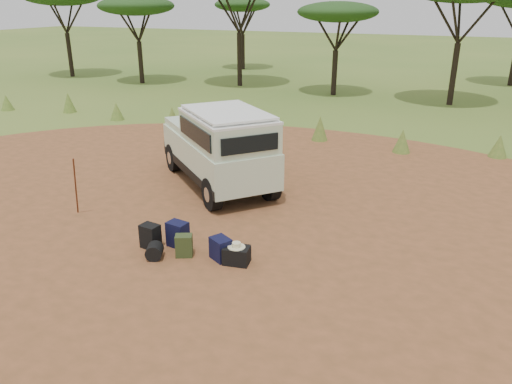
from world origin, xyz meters
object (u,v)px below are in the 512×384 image
at_px(walking_staff, 76,187).
at_px(backpack_navy, 178,234).
at_px(safari_vehicle, 219,148).
at_px(backpack_black, 150,236).
at_px(hard_case, 237,255).
at_px(backpack_olive, 184,246).
at_px(duffel_navy, 221,249).

height_order(walking_staff, backpack_navy, walking_staff).
distance_m(safari_vehicle, walking_staff, 3.88).
relative_size(backpack_black, hard_case, 1.04).
xyz_separation_m(backpack_navy, backpack_olive, (0.35, -0.33, -0.04)).
height_order(safari_vehicle, duffel_navy, safari_vehicle).
bearing_deg(duffel_navy, backpack_olive, -136.38).
distance_m(safari_vehicle, backpack_olive, 4.22).
height_order(backpack_olive, hard_case, backpack_olive).
relative_size(safari_vehicle, backpack_olive, 9.84).
bearing_deg(backpack_olive, duffel_navy, -11.74).
relative_size(safari_vehicle, walking_staff, 2.97).
xyz_separation_m(safari_vehicle, hard_case, (2.31, -3.81, -0.90)).
distance_m(walking_staff, backpack_navy, 3.10).
distance_m(backpack_olive, duffel_navy, 0.76).
xyz_separation_m(safari_vehicle, backpack_olive, (1.21, -3.96, -0.85)).
xyz_separation_m(backpack_black, hard_case, (1.94, 0.10, -0.08)).
xyz_separation_m(safari_vehicle, backpack_navy, (0.86, -3.63, -0.81)).
height_order(safari_vehicle, backpack_olive, safari_vehicle).
xyz_separation_m(walking_staff, backpack_navy, (3.03, -0.43, -0.47)).
height_order(backpack_olive, duffel_navy, backpack_olive).
height_order(walking_staff, hard_case, walking_staff).
bearing_deg(safari_vehicle, backpack_navy, -34.89).
bearing_deg(backpack_black, walking_staff, 172.90).
bearing_deg(backpack_navy, hard_case, 2.29).
bearing_deg(safari_vehicle, duffel_navy, -20.96).
distance_m(duffel_navy, hard_case, 0.37).
bearing_deg(duffel_navy, hard_case, 25.52).
distance_m(walking_staff, backpack_black, 2.68).
xyz_separation_m(safari_vehicle, duffel_navy, (1.95, -3.78, -0.85)).
relative_size(walking_staff, duffel_navy, 3.33).
xyz_separation_m(backpack_olive, duffel_navy, (0.74, 0.18, -0.00)).
bearing_deg(backpack_black, hard_case, 11.59).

